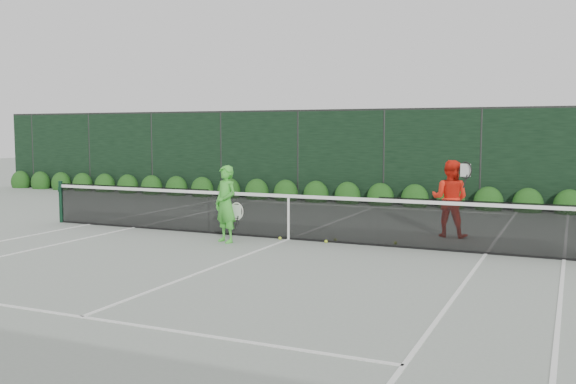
% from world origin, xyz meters
% --- Properties ---
extents(ground, '(80.00, 80.00, 0.00)m').
position_xyz_m(ground, '(0.00, 0.00, 0.00)').
color(ground, gray).
rests_on(ground, ground).
extents(tennis_net, '(12.90, 0.10, 1.07)m').
position_xyz_m(tennis_net, '(-0.02, 0.00, 0.53)').
color(tennis_net, '#103220').
rests_on(tennis_net, ground).
extents(player_woman, '(0.70, 0.60, 1.62)m').
position_xyz_m(player_woman, '(-1.06, -0.85, 0.81)').
color(player_woman, green).
rests_on(player_woman, ground).
extents(player_man, '(0.94, 0.72, 1.70)m').
position_xyz_m(player_man, '(3.11, 1.78, 0.85)').
color(player_man, red).
rests_on(player_man, ground).
extents(court_lines, '(11.03, 23.83, 0.01)m').
position_xyz_m(court_lines, '(0.00, 0.00, 0.01)').
color(court_lines, white).
rests_on(court_lines, ground).
extents(windscreen_fence, '(32.00, 21.07, 3.06)m').
position_xyz_m(windscreen_fence, '(0.00, -2.71, 1.51)').
color(windscreen_fence, black).
rests_on(windscreen_fence, ground).
extents(hedge_row, '(31.66, 0.65, 0.94)m').
position_xyz_m(hedge_row, '(-0.00, 7.15, 0.23)').
color(hedge_row, '#12380F').
rests_on(hedge_row, ground).
extents(tennis_balls, '(2.49, 0.54, 0.07)m').
position_xyz_m(tennis_balls, '(1.01, 0.08, 0.03)').
color(tennis_balls, '#C3DE31').
rests_on(tennis_balls, ground).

